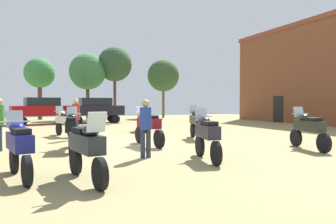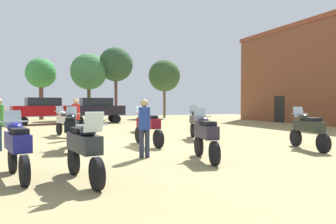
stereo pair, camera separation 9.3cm
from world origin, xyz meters
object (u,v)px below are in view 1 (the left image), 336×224
motorcycle_9 (148,126)px  person_1 (76,116)px  motorcycle_2 (308,128)px  motorcycle_6 (72,129)px  motorcycle_4 (207,135)px  motorcycle_12 (19,146)px  tree_6 (88,72)px  car_2 (42,109)px  person_2 (146,124)px  tree_4 (115,65)px  motorcycle_8 (87,147)px  tree_2 (40,74)px  motorcycle_13 (64,121)px  tree_1 (163,76)px  car_3 (95,108)px  motorcycle_10 (196,122)px  motorcycle_11 (143,118)px

motorcycle_9 → person_1: bearing=119.7°
motorcycle_2 → motorcycle_6: motorcycle_6 is taller
motorcycle_4 → motorcycle_6: size_ratio=0.94×
motorcycle_12 → tree_6: (4.90, 23.67, 3.89)m
car_2 → person_2: bearing=178.9°
motorcycle_9 → person_1: 3.86m
motorcycle_6 → tree_4: (6.12, 19.89, 4.69)m
motorcycle_8 → tree_2: tree_2 is taller
motorcycle_13 → car_2: car_2 is taller
motorcycle_6 → tree_4: size_ratio=0.31×
person_2 → tree_1: (9.66, 22.68, 3.52)m
motorcycle_12 → tree_6: tree_6 is taller
motorcycle_12 → motorcycle_2: bearing=-7.4°
motorcycle_6 → tree_1: 23.65m
motorcycle_12 → car_2: (0.70, 17.94, 0.46)m
motorcycle_6 → motorcycle_9: bearing=8.7°
person_2 → motorcycle_2: bearing=-177.6°
car_3 → motorcycle_6: bearing=164.8°
person_1 → tree_2: bearing=-125.8°
motorcycle_10 → motorcycle_13: motorcycle_10 is taller
car_2 → person_2: car_2 is taller
motorcycle_11 → tree_4: 15.02m
person_2 → tree_2: bearing=-75.1°
car_2 → car_3: bearing=-101.3°
motorcycle_12 → person_2: size_ratio=1.20×
motorcycle_10 → tree_1: tree_1 is taller
car_3 → tree_2: tree_2 is taller
motorcycle_8 → tree_1: size_ratio=0.34×
motorcycle_13 → person_1: person_1 is taller
motorcycle_9 → motorcycle_11: motorcycle_9 is taller
tree_6 → car_2: bearing=-126.2°
motorcycle_6 → motorcycle_10: 5.61m
motorcycle_8 → motorcycle_11: motorcycle_11 is taller
motorcycle_13 → tree_2: bearing=77.9°
motorcycle_11 → motorcycle_12: (-5.84, -9.48, -0.02)m
motorcycle_11 → tree_4: bearing=90.9°
motorcycle_10 → person_1: bearing=174.8°
motorcycle_12 → person_1: (1.93, 6.90, 0.34)m
motorcycle_6 → motorcycle_10: bearing=20.5°
person_2 → tree_2: (-2.69, 23.59, 3.39)m
motorcycle_6 → motorcycle_13: motorcycle_6 is taller
motorcycle_9 → tree_4: bearing=73.5°
person_2 → tree_6: bearing=-85.7°
motorcycle_9 → car_3: (0.40, 14.02, 0.43)m
tree_6 → tree_1: bearing=2.8°
motorcycle_10 → motorcycle_13: size_ratio=1.03×
motorcycle_9 → tree_1: size_ratio=0.37×
motorcycle_11 → person_1: person_1 is taller
motorcycle_8 → motorcycle_10: motorcycle_10 is taller
motorcycle_4 → motorcycle_13: size_ratio=0.96×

